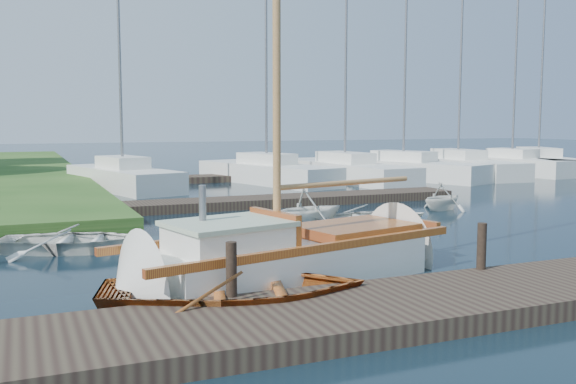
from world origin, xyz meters
name	(u,v)px	position (x,y,z in m)	size (l,w,h in m)	color
ground	(288,243)	(0.00, 0.00, 0.00)	(160.00, 160.00, 0.00)	black
near_dock	(444,302)	(0.00, -6.00, 0.15)	(18.00, 2.20, 0.30)	#30231C
far_dock	(268,201)	(2.00, 6.50, 0.15)	(14.00, 1.60, 0.30)	#30231C
pontoon	(345,174)	(10.00, 16.00, 0.15)	(30.00, 1.60, 0.30)	#30231C
mooring_post_1	(231,269)	(-3.00, -5.00, 0.70)	(0.16, 0.16, 0.80)	black
mooring_post_2	(482,246)	(1.50, -5.00, 0.70)	(0.16, 0.16, 0.80)	black
sailboat	(294,261)	(-1.29, -3.33, 0.34)	(7.41, 3.56, 9.83)	white
dinghy	(235,283)	(-2.84, -4.70, 0.41)	(2.86, 4.00, 0.83)	maroon
tender_a	(73,236)	(-4.74, 0.94, 0.33)	(2.24, 3.14, 0.65)	white
tender_b	(308,206)	(1.31, 1.73, 0.61)	(1.99, 2.30, 1.21)	white
tender_c	(372,215)	(2.98, 1.25, 0.34)	(2.33, 3.26, 0.67)	white
tender_d	(443,195)	(6.83, 3.31, 0.50)	(1.63, 1.89, 1.00)	white
marina_boat_0	(123,176)	(-1.72, 13.89, 0.58)	(4.05, 7.67, 11.21)	white
marina_boat_2	(267,171)	(4.92, 14.24, 0.57)	(4.47, 8.69, 10.69)	white
marina_boat_3	(345,169)	(8.78, 13.73, 0.57)	(2.91, 9.61, 12.13)	white
marina_boat_4	(403,168)	(12.10, 13.73, 0.56)	(5.19, 9.20, 10.45)	white
marina_boat_5	(458,165)	(15.92, 14.31, 0.57)	(2.73, 9.43, 11.21)	white
marina_boat_6	(512,164)	(19.27, 13.95, 0.57)	(3.18, 7.43, 10.40)	white
marina_boat_7	(538,162)	(21.78, 14.59, 0.57)	(5.10, 8.92, 10.68)	white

